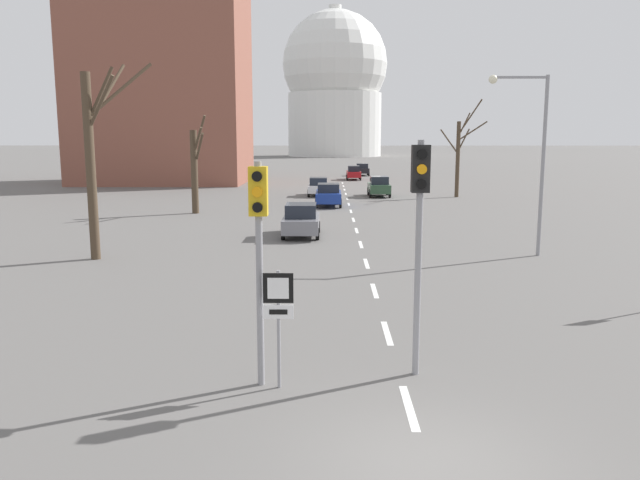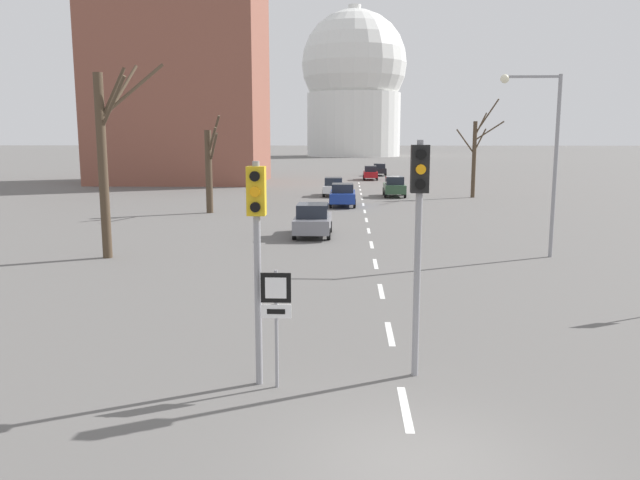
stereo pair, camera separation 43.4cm
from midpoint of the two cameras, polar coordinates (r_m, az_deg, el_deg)
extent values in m
plane|color=#5E5B59|center=(10.34, 10.11, -19.64)|extent=(800.00, 800.00, 0.00)
cube|color=silver|center=(12.15, 8.85, -14.98)|extent=(0.16, 2.00, 0.01)
cube|color=silver|center=(16.34, 7.17, -8.48)|extent=(0.16, 2.00, 0.01)
cube|color=silver|center=(20.66, 6.21, -4.67)|extent=(0.16, 2.00, 0.01)
cube|color=silver|center=(25.04, 5.59, -2.18)|extent=(0.16, 2.00, 0.01)
cube|color=silver|center=(29.46, 5.16, -0.44)|extent=(0.16, 2.00, 0.01)
cube|color=silver|center=(33.90, 4.84, 0.85)|extent=(0.16, 2.00, 0.01)
cube|color=silver|center=(38.35, 4.59, 1.84)|extent=(0.16, 2.00, 0.01)
cube|color=silver|center=(42.82, 4.40, 2.63)|extent=(0.16, 2.00, 0.01)
cube|color=silver|center=(47.29, 4.24, 3.26)|extent=(0.16, 2.00, 0.01)
cube|color=silver|center=(51.76, 4.11, 3.79)|extent=(0.16, 2.00, 0.01)
cube|color=silver|center=(56.24, 4.00, 4.23)|extent=(0.16, 2.00, 0.01)
cube|color=silver|center=(60.73, 3.91, 4.61)|extent=(0.16, 2.00, 0.01)
cube|color=silver|center=(65.21, 3.82, 4.93)|extent=(0.16, 2.00, 0.01)
cube|color=silver|center=(69.70, 3.75, 5.22)|extent=(0.16, 2.00, 0.01)
cylinder|color=gray|center=(12.48, -4.73, -3.26)|extent=(0.14, 0.14, 4.54)
cube|color=gold|center=(12.23, -4.83, 4.48)|extent=(0.36, 0.28, 0.96)
cylinder|color=black|center=(12.04, -4.96, 5.83)|extent=(0.20, 0.06, 0.20)
cylinder|color=orange|center=(12.06, -4.94, 4.41)|extent=(0.20, 0.06, 0.20)
cylinder|color=black|center=(12.09, -4.92, 3.01)|extent=(0.20, 0.06, 0.20)
cylinder|color=gray|center=(13.04, 9.85, -1.91)|extent=(0.14, 0.14, 4.94)
cube|color=black|center=(12.81, 10.09, 6.42)|extent=(0.36, 0.28, 0.96)
cylinder|color=black|center=(12.63, 10.22, 7.72)|extent=(0.20, 0.06, 0.20)
cylinder|color=orange|center=(12.65, 10.18, 6.38)|extent=(0.20, 0.06, 0.20)
cylinder|color=black|center=(12.66, 10.15, 5.03)|extent=(0.20, 0.06, 0.20)
cylinder|color=gray|center=(12.56, -3.01, -8.17)|extent=(0.07, 0.07, 2.42)
cube|color=black|center=(12.31, -3.05, -4.39)|extent=(0.60, 0.03, 0.60)
cube|color=white|center=(12.29, -3.06, -4.41)|extent=(0.42, 0.01, 0.42)
cube|color=white|center=(12.43, -3.03, -6.54)|extent=(0.60, 0.03, 0.28)
cube|color=black|center=(12.42, -3.04, -6.56)|extent=(0.36, 0.01, 0.10)
cylinder|color=gray|center=(27.79, 21.14, 6.20)|extent=(0.16, 0.16, 7.53)
cube|color=gray|center=(27.54, 19.32, 13.92)|extent=(2.24, 0.10, 0.10)
sphere|color=#F2EAC6|center=(27.25, 16.99, 13.92)|extent=(0.36, 0.36, 0.36)
cube|color=slate|center=(31.93, -0.27, 1.54)|extent=(1.80, 4.00, 0.71)
cube|color=#1E232D|center=(31.64, -0.29, 2.73)|extent=(1.53, 1.92, 0.67)
cylinder|color=black|center=(33.26, -1.62, 1.23)|extent=(0.18, 0.60, 0.60)
cylinder|color=black|center=(33.17, 1.31, 1.22)|extent=(0.18, 0.60, 0.60)
cylinder|color=black|center=(30.81, -1.97, 0.59)|extent=(0.18, 0.60, 0.60)
cylinder|color=black|center=(30.72, 1.20, 0.56)|extent=(0.18, 0.60, 0.60)
cube|color=black|center=(83.80, 5.58, 6.35)|extent=(1.75, 3.98, 0.67)
cube|color=#1E232D|center=(83.57, 5.59, 6.78)|extent=(1.49, 1.91, 0.59)
cylinder|color=black|center=(85.01, 4.98, 6.18)|extent=(0.18, 0.72, 0.72)
cylinder|color=black|center=(85.09, 6.09, 6.16)|extent=(0.18, 0.72, 0.72)
cylinder|color=black|center=(82.55, 5.04, 6.08)|extent=(0.18, 0.72, 0.72)
cylinder|color=black|center=(82.63, 6.19, 6.07)|extent=(0.18, 0.72, 0.72)
cube|color=maroon|center=(75.29, 4.78, 6.02)|extent=(1.63, 4.26, 0.67)
cube|color=#1E232D|center=(75.04, 4.80, 6.52)|extent=(1.39, 2.05, 0.67)
cylinder|color=black|center=(76.60, 4.17, 5.83)|extent=(0.18, 0.67, 0.67)
cylinder|color=black|center=(76.66, 5.32, 5.82)|extent=(0.18, 0.67, 0.67)
cylinder|color=black|center=(73.97, 4.22, 5.70)|extent=(0.18, 0.67, 0.67)
cylinder|color=black|center=(74.02, 5.41, 5.69)|extent=(0.18, 0.67, 0.67)
cube|color=navy|center=(45.98, 2.36, 3.98)|extent=(1.82, 4.22, 0.71)
cube|color=#1E232D|center=(45.72, 2.36, 4.79)|extent=(1.55, 2.03, 0.62)
cylinder|color=black|center=(47.33, 1.32, 3.71)|extent=(0.18, 0.69, 0.69)
cylinder|color=black|center=(47.32, 3.41, 3.69)|extent=(0.18, 0.69, 0.69)
cylinder|color=black|center=(44.73, 1.24, 3.38)|extent=(0.18, 0.69, 0.69)
cylinder|color=black|center=(44.72, 3.45, 3.36)|extent=(0.18, 0.69, 0.69)
cube|color=#2D4C33|center=(53.89, 7.04, 4.72)|extent=(1.74, 3.96, 0.72)
cube|color=#1E232D|center=(53.64, 7.07, 5.44)|extent=(1.48, 1.90, 0.66)
cylinder|color=black|center=(55.08, 6.08, 4.46)|extent=(0.18, 0.70, 0.70)
cylinder|color=black|center=(55.20, 7.79, 4.43)|extent=(0.18, 0.70, 0.70)
cylinder|color=black|center=(52.64, 6.24, 4.23)|extent=(0.18, 0.70, 0.70)
cylinder|color=black|center=(52.77, 8.02, 4.21)|extent=(0.18, 0.70, 0.70)
cube|color=silver|center=(54.26, 1.48, 4.74)|extent=(1.73, 4.00, 0.61)
cube|color=#1E232D|center=(54.01, 1.48, 5.39)|extent=(1.47, 1.92, 0.65)
cylinder|color=black|center=(55.54, 0.67, 4.54)|extent=(0.18, 0.68, 0.68)
cylinder|color=black|center=(55.51, 2.36, 4.53)|extent=(0.18, 0.68, 0.68)
cylinder|color=black|center=(53.07, 0.57, 4.31)|extent=(0.18, 0.68, 0.68)
cylinder|color=black|center=(53.04, 2.34, 4.30)|extent=(0.18, 0.68, 0.68)
cylinder|color=#473828|center=(27.21, -18.81, 6.32)|extent=(0.39, 0.39, 7.58)
cylinder|color=#473828|center=(27.12, -18.02, 12.47)|extent=(1.17, 0.29, 2.26)
cylinder|color=#473828|center=(28.17, -17.41, 12.63)|extent=(0.88, 2.45, 2.65)
cylinder|color=#473828|center=(26.72, -17.98, 11.79)|extent=(1.42, 0.72, 2.17)
cylinder|color=#473828|center=(27.48, -16.33, 13.00)|extent=(2.31, 1.60, 2.35)
cylinder|color=#473828|center=(54.14, 14.12, 7.13)|extent=(0.34, 0.34, 6.34)
cylinder|color=#473828|center=(54.58, 15.47, 9.61)|extent=(2.52, 0.63, 1.65)
cylinder|color=#473828|center=(54.64, 14.73, 10.21)|extent=(1.16, 0.98, 1.95)
cylinder|color=#473828|center=(53.85, 13.40, 8.73)|extent=(1.64, 0.36, 2.10)
cylinder|color=#473828|center=(53.61, 15.25, 10.85)|extent=(1.57, 1.58, 2.79)
cylinder|color=#473828|center=(54.21, 14.65, 8.83)|extent=(0.99, 0.15, 1.91)
cylinder|color=#473828|center=(42.29, -9.84, 6.16)|extent=(0.45, 0.45, 5.49)
cylinder|color=#473828|center=(41.03, -9.38, 8.43)|extent=(1.10, 2.40, 1.82)
cylinder|color=#473828|center=(41.70, -9.54, 9.07)|extent=(0.87, 1.09, 1.64)
cylinder|color=#473828|center=(41.65, -9.39, 9.46)|extent=(1.14, 1.15, 2.54)
cylinder|color=silver|center=(173.06, 3.16, 10.46)|extent=(25.33, 25.33, 16.89)
sphere|color=silver|center=(174.14, 3.21, 15.79)|extent=(28.15, 28.15, 28.15)
cylinder|color=silver|center=(176.02, 3.25, 19.89)|extent=(3.38, 3.38, 4.93)
cube|color=brown|center=(73.02, -12.42, 14.27)|extent=(18.00, 14.00, 23.06)
camera|label=1|loc=(0.22, -89.08, 0.15)|focal=35.00mm
camera|label=2|loc=(0.22, 90.92, -0.15)|focal=35.00mm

